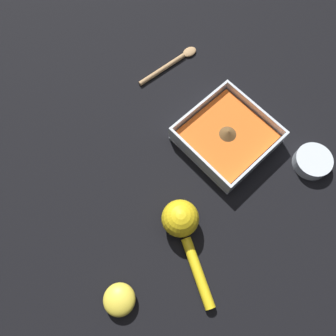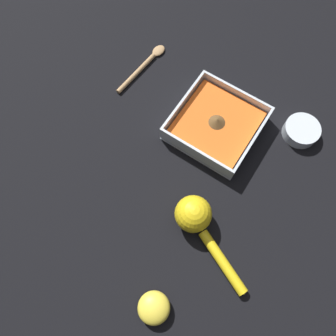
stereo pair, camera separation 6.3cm
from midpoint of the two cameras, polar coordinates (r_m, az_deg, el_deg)
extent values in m
plane|color=black|center=(0.82, 14.46, 3.96)|extent=(4.00, 4.00, 0.00)
cube|color=silver|center=(0.81, 12.22, 4.70)|extent=(0.20, 0.20, 0.01)
cube|color=silver|center=(0.81, 7.67, 9.99)|extent=(0.20, 0.01, 0.04)
cube|color=silver|center=(0.78, 17.63, 0.75)|extent=(0.20, 0.01, 0.04)
cube|color=silver|center=(0.84, 16.97, 9.35)|extent=(0.01, 0.18, 0.04)
cube|color=silver|center=(0.75, 7.77, 1.13)|extent=(0.01, 0.18, 0.04)
cube|color=orange|center=(0.80, 12.44, 5.17)|extent=(0.18, 0.18, 0.02)
cone|color=brown|center=(0.78, 12.72, 5.77)|extent=(0.04, 0.04, 0.01)
cylinder|color=silver|center=(0.84, 25.81, 0.80)|extent=(0.09, 0.09, 0.03)
cylinder|color=brown|center=(0.85, 25.75, 0.74)|extent=(0.08, 0.08, 0.02)
sphere|color=yellow|center=(0.70, 4.74, -9.05)|extent=(0.08, 0.08, 0.08)
cylinder|color=yellow|center=(0.72, 7.84, -17.87)|extent=(0.08, 0.14, 0.02)
ellipsoid|color=yellow|center=(0.71, -5.79, -22.14)|extent=(0.07, 0.07, 0.04)
ellipsoid|color=tan|center=(0.94, 5.78, 19.31)|extent=(0.04, 0.03, 0.01)
cylinder|color=tan|center=(0.90, 1.05, 16.61)|extent=(0.15, 0.02, 0.01)
camera|label=1|loc=(0.03, 92.44, -6.46)|focal=35.00mm
camera|label=2|loc=(0.03, -87.56, 6.46)|focal=35.00mm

